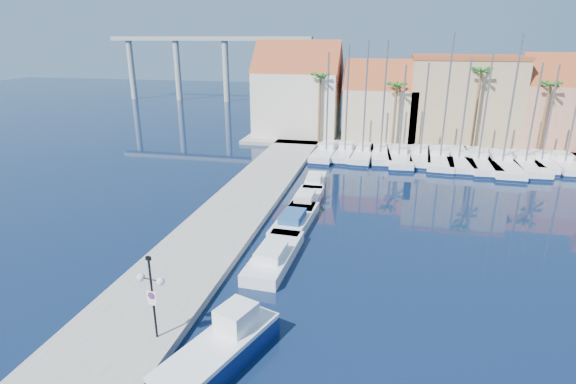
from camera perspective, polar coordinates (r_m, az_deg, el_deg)
name	(u,v)px	position (r m, az deg, el deg)	size (l,w,h in m)	color
ground	(307,336)	(23.83, 2.44, -17.79)	(260.00, 260.00, 0.00)	black
quay_west	(229,217)	(37.28, -7.51, -3.23)	(6.00, 77.00, 0.50)	gray
shore_north	(435,140)	(68.59, 18.13, 6.31)	(54.00, 16.00, 0.50)	gray
lamp_post	(151,285)	(22.26, -16.97, -11.24)	(1.47, 0.54, 4.36)	black
fishing_boat	(222,348)	(22.03, -8.42, -19.00)	(4.34, 7.05, 2.34)	navy
motorboat_west_0	(274,256)	(30.17, -1.80, -8.11)	(2.67, 7.43, 1.40)	white
motorboat_west_1	(294,220)	(35.75, 0.83, -3.61)	(2.80, 7.53, 1.40)	white
motorboat_west_2	(306,200)	(40.10, 2.31, -1.05)	(2.25, 6.87, 1.40)	white
motorboat_west_3	(315,182)	(45.17, 3.43, 1.27)	(2.28, 6.01, 1.40)	white
sailboat_0	(327,152)	(57.19, 4.97, 5.13)	(3.24, 10.05, 12.65)	white
sailboat_1	(345,152)	(57.12, 7.31, 5.07)	(2.82, 9.04, 13.47)	white
sailboat_2	(363,153)	(56.67, 9.48, 4.85)	(2.82, 9.10, 14.01)	white
sailboat_3	(380,154)	(56.76, 11.61, 4.76)	(3.01, 8.85, 13.93)	white
sailboat_4	(398,156)	(56.34, 13.84, 4.41)	(3.33, 10.53, 11.35)	white
sailboat_5	(420,156)	(57.13, 16.40, 4.41)	(2.81, 9.07, 11.57)	white
sailboat_6	(440,158)	(56.89, 18.73, 4.12)	(3.72, 11.20, 14.86)	white
sailboat_7	(458,159)	(57.33, 20.77, 3.96)	(3.22, 11.31, 12.08)	white
sailboat_8	(477,160)	(57.42, 22.82, 3.73)	(3.83, 11.86, 12.62)	white
sailboat_9	(501,163)	(57.21, 25.41, 3.34)	(3.34, 11.82, 14.70)	white
sailboat_10	(523,163)	(58.43, 27.70, 3.27)	(3.41, 10.84, 11.76)	white
sailboat_11	(540,161)	(60.01, 29.37, 3.40)	(2.81, 8.79, 11.49)	white
sailboat_12	(563,163)	(60.56, 31.54, 3.16)	(2.58, 9.11, 13.27)	white
building_0	(298,93)	(67.56, 1.29, 12.46)	(12.30, 9.00, 13.50)	beige
building_1	(381,104)	(66.42, 11.67, 10.90)	(10.30, 8.00, 11.00)	#C4AC8A
building_2	(462,98)	(67.99, 21.21, 11.03)	(14.20, 10.20, 11.50)	tan
building_3	(559,105)	(69.82, 31.16, 9.44)	(10.30, 8.00, 12.00)	tan
palm_0	(320,79)	(61.72, 4.11, 14.18)	(2.60, 2.60, 10.15)	brown
palm_1	(397,88)	(61.12, 13.64, 12.77)	(2.60, 2.60, 9.15)	brown
palm_2	(481,74)	(61.90, 23.32, 13.62)	(2.60, 2.60, 11.15)	brown
palm_3	(550,87)	(63.89, 30.33, 11.44)	(2.60, 2.60, 9.65)	brown
viaduct	(204,56)	(109.39, -10.57, 16.64)	(48.00, 2.20, 14.45)	#9E9E99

